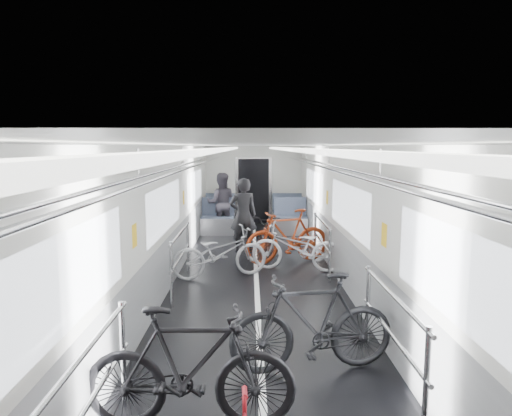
% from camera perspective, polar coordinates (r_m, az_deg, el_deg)
% --- Properties ---
extents(car_shell, '(3.02, 14.01, 2.41)m').
position_cam_1_polar(car_shell, '(9.14, -0.04, -0.22)').
color(car_shell, black).
rests_on(car_shell, ground).
extents(bike_left_mid, '(1.80, 0.53, 1.08)m').
position_cam_1_polar(bike_left_mid, '(4.10, -8.22, -19.17)').
color(bike_left_mid, black).
rests_on(bike_left_mid, floor).
extents(bike_left_far, '(1.88, 1.17, 0.93)m').
position_cam_1_polar(bike_left_far, '(8.38, -4.51, -5.57)').
color(bike_left_far, '#98999D').
rests_on(bike_left_far, floor).
extents(bike_right_near, '(1.84, 0.76, 1.07)m').
position_cam_1_polar(bike_right_near, '(5.01, 7.07, -14.03)').
color(bike_right_near, black).
rests_on(bike_right_near, floor).
extents(bike_right_mid, '(1.85, 0.98, 0.92)m').
position_cam_1_polar(bike_right_mid, '(8.83, 5.10, -4.91)').
color(bike_right_mid, silver).
rests_on(bike_right_mid, floor).
extents(bike_right_far, '(1.91, 1.11, 1.11)m').
position_cam_1_polar(bike_right_far, '(9.41, 3.96, -3.54)').
color(bike_right_far, maroon).
rests_on(bike_right_far, floor).
extents(bike_aisle, '(0.87, 1.78, 0.89)m').
position_cam_1_polar(bike_aisle, '(10.27, 1.61, -3.18)').
color(bike_aisle, black).
rests_on(bike_aisle, floor).
extents(person_standing, '(0.67, 0.49, 1.69)m').
position_cam_1_polar(person_standing, '(10.30, -1.61, -0.91)').
color(person_standing, black).
rests_on(person_standing, floor).
extents(person_seated, '(0.82, 0.64, 1.67)m').
position_cam_1_polar(person_seated, '(12.56, -4.36, 0.60)').
color(person_seated, '#2C2930').
rests_on(person_seated, floor).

